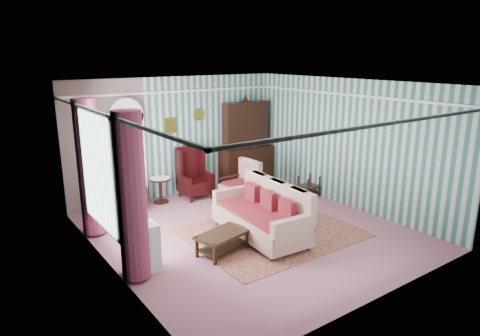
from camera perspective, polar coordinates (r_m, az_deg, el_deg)
floor at (r=8.61m, az=1.34°, el=-8.44°), size 6.00×6.00×0.00m
room_shell at (r=7.82m, az=-2.98°, el=4.55°), size 5.53×6.02×2.91m
bookcase at (r=10.03m, az=-14.70°, el=1.24°), size 0.80×0.28×2.24m
dresser_hutch at (r=11.43m, az=0.88°, el=3.69°), size 1.50×0.56×2.36m
wingback_left at (r=9.73m, az=-15.05°, el=-2.25°), size 0.76×0.80×1.25m
wingback_right at (r=10.42m, az=-6.04°, el=-0.66°), size 0.76×0.80×1.25m
seated_woman at (r=9.74m, az=-15.04°, el=-2.44°), size 0.44×0.40×1.18m
round_side_table at (r=10.28m, az=-10.53°, el=-2.95°), size 0.50×0.50×0.60m
nest_table at (r=10.67m, az=9.13°, el=-2.37°), size 0.45×0.38×0.54m
plant_stand at (r=7.13m, az=-13.06°, el=-10.49°), size 0.55×0.35×0.80m
rug at (r=8.56m, az=4.19°, el=-8.57°), size 3.20×2.60×0.01m
sofa at (r=8.18m, az=2.68°, el=-5.70°), size 1.15×2.21×1.07m
floral_armchair at (r=10.00m, az=-0.01°, el=-1.72°), size 0.89×0.87×1.09m
coffee_table at (r=7.68m, az=-2.34°, el=-9.92°), size 1.06×0.75×0.38m
potted_plant_a at (r=6.85m, az=-13.55°, el=-6.26°), size 0.43×0.41×0.38m
potted_plant_b at (r=7.05m, az=-13.13°, el=-5.31°), size 0.26×0.22×0.45m
potted_plant_c at (r=6.88m, az=-14.28°, el=-6.11°), size 0.24×0.24×0.40m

